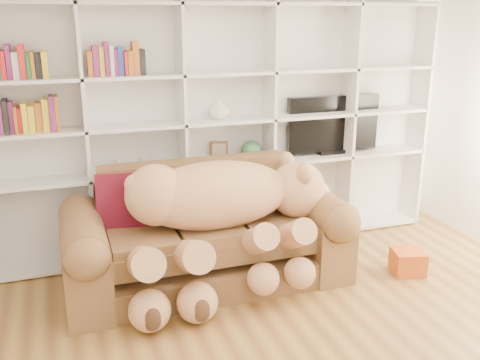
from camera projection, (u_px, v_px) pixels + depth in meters
name	position (u px, v px, depth m)	size (l,w,h in m)	color
wall_back	(221.00, 112.00, 5.32)	(5.00, 0.02, 2.70)	white
bookshelf	(201.00, 120.00, 5.13)	(4.43, 0.35, 2.40)	white
sofa	(206.00, 240.00, 4.69)	(2.41, 1.04, 1.02)	brown
teddy_bear	(220.00, 211.00, 4.43)	(1.93, 1.03, 1.12)	tan
throw_pillow	(126.00, 201.00, 4.53)	(0.48, 0.16, 0.48)	#570E22
gift_box	(408.00, 262.00, 4.89)	(0.28, 0.26, 0.22)	#BF4F19
tv	(333.00, 125.00, 5.61)	(1.03, 0.18, 0.61)	black
picture_frame	(219.00, 152.00, 5.22)	(0.18, 0.03, 0.22)	#55301D
green_vase	(252.00, 151.00, 5.33)	(0.21, 0.21, 0.21)	#305E3F
figurine_tall	(119.00, 166.00, 4.93)	(0.07, 0.07, 0.14)	beige
figurine_short	(143.00, 165.00, 5.01)	(0.08, 0.08, 0.13)	beige
snow_globe	(161.00, 164.00, 5.06)	(0.11, 0.11, 0.11)	silver
shelf_vase	(219.00, 109.00, 5.10)	(0.19, 0.19, 0.19)	silver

